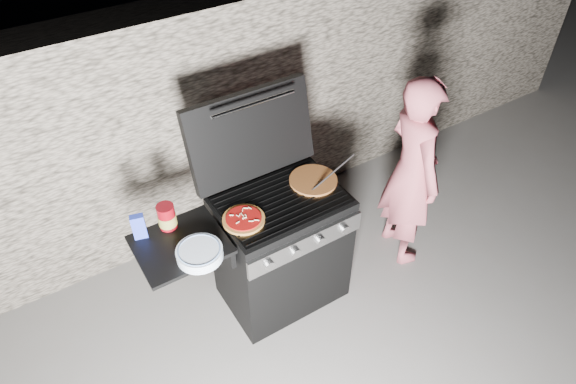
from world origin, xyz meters
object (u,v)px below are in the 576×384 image
pizza_topped (244,219)px  sauce_jar (167,216)px  gas_grill (249,264)px  person (411,173)px

pizza_topped → sauce_jar: bearing=153.0°
sauce_jar → gas_grill: bearing=-20.8°
gas_grill → sauce_jar: bearing=159.2°
sauce_jar → pizza_topped: bearing=-27.0°
gas_grill → pizza_topped: (-0.03, -0.04, 0.47)m
gas_grill → person: size_ratio=0.89×
pizza_topped → sauce_jar: size_ratio=1.58×
pizza_topped → person: bearing=-2.8°
pizza_topped → sauce_jar: (-0.39, 0.20, 0.06)m
gas_grill → person: 1.30m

